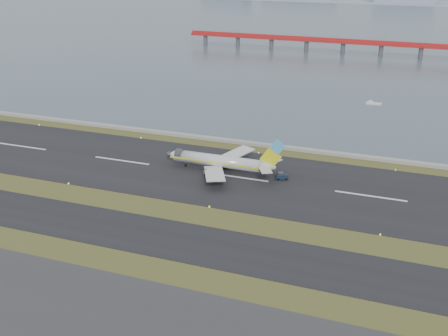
{
  "coord_description": "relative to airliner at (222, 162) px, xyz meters",
  "views": [
    {
      "loc": [
        51.47,
        -119.31,
        66.24
      ],
      "look_at": [
        -1.19,
        22.0,
        5.89
      ],
      "focal_mm": 45.0,
      "sensor_mm": 36.0,
      "label": 1
    }
  ],
  "objects": [
    {
      "name": "ground",
      "position": [
        5.72,
        -32.59,
        -3.46
      ],
      "size": [
        1000.0,
        1000.0,
        0.0
      ],
      "primitive_type": "plane",
      "color": "#324518",
      "rests_on": "ground"
    },
    {
      "name": "taxiway_strip",
      "position": [
        5.72,
        -44.59,
        -3.41
      ],
      "size": [
        1000.0,
        18.0,
        0.1
      ],
      "primitive_type": "cube",
      "color": "black",
      "rests_on": "ground"
    },
    {
      "name": "runway_strip",
      "position": [
        5.72,
        -2.59,
        -3.41
      ],
      "size": [
        1000.0,
        45.0,
        0.1
      ],
      "primitive_type": "cube",
      "color": "black",
      "rests_on": "ground"
    },
    {
      "name": "seawall",
      "position": [
        5.72,
        27.41,
        -2.96
      ],
      "size": [
        1000.0,
        2.5,
        1.0
      ],
      "primitive_type": "cube",
      "color": "gray",
      "rests_on": "ground"
    },
    {
      "name": "bay_water",
      "position": [
        5.72,
        427.41,
        -3.46
      ],
      "size": [
        1400.0,
        800.0,
        1.3
      ],
      "primitive_type": "cube",
      "color": "#414F5E",
      "rests_on": "ground"
    },
    {
      "name": "red_pier",
      "position": [
        25.72,
        217.41,
        3.82
      ],
      "size": [
        260.0,
        5.0,
        10.2
      ],
      "color": "red",
      "rests_on": "ground"
    },
    {
      "name": "airliner",
      "position": [
        0.0,
        0.0,
        0.0
      ],
      "size": [
        38.52,
        32.89,
        12.8
      ],
      "color": "silver",
      "rests_on": "ground"
    },
    {
      "name": "pushback_tug",
      "position": [
        18.97,
        0.61,
        -2.36
      ],
      "size": [
        4.03,
        3.18,
        2.27
      ],
      "rotation": [
        0.0,
        0.0,
        0.39
      ],
      "color": "#122133",
      "rests_on": "ground"
    },
    {
      "name": "workboat_near",
      "position": [
        34.92,
        97.57,
        -2.94
      ],
      "size": [
        6.76,
        2.16,
        1.64
      ],
      "rotation": [
        0.0,
        0.0,
        -0.01
      ],
      "color": "silver",
      "rests_on": "ground"
    }
  ]
}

